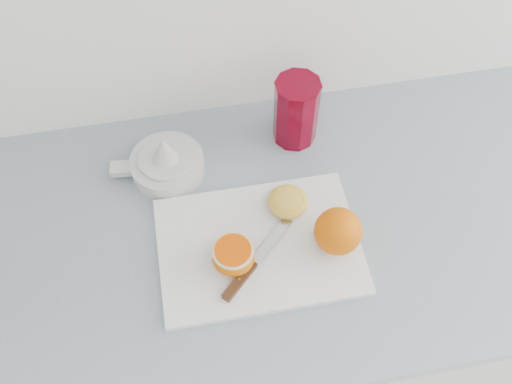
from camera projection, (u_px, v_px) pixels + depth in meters
counter at (275, 311)px, 1.43m from camera, size 2.59×0.64×0.89m
cutting_board at (259, 246)px, 1.03m from camera, size 0.36×0.26×0.01m
whole_orange at (338, 231)px, 0.99m from camera, size 0.08×0.08×0.08m
half_orange at (233, 256)px, 0.98m from camera, size 0.07×0.07×0.05m
squeezed_shell at (288, 201)px, 1.05m from camera, size 0.08×0.08×0.03m
paring_knife at (246, 273)px, 0.98m from camera, size 0.15×0.15×0.01m
citrus_juicer at (166, 163)px, 1.11m from camera, size 0.18×0.14×0.10m
red_tumbler at (296, 113)px, 1.12m from camera, size 0.09×0.09×0.15m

